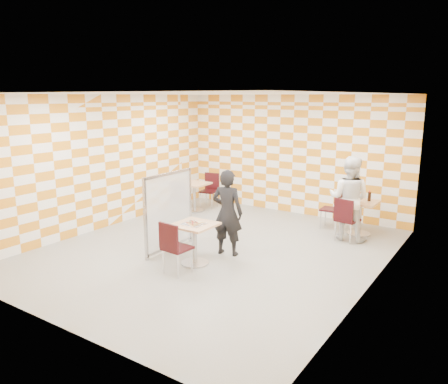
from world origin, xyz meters
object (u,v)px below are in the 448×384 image
object	(u,v)px
chair_empty_near	(180,196)
chair_empty_far	(210,187)
chair_second_front	(346,216)
man_dark	(227,213)
man_white	(349,198)
chair_second_side	(335,206)
chair_main_front	(173,244)
second_table	(360,212)
soda_bottle	(369,196)
empty_table	(194,192)
partition	(169,211)
sport_bottle	(357,196)
main_table	(195,237)

from	to	relation	value
chair_empty_near	chair_empty_far	bearing A→B (deg)	90.24
chair_second_front	chair_empty_near	size ratio (longest dim) A/B	1.00
man_dark	man_white	bearing A→B (deg)	-137.35
chair_second_front	chair_second_side	xyz separation A→B (m)	(-0.49, 0.74, 0.00)
chair_main_front	chair_empty_near	xyz separation A→B (m)	(-2.18, 2.83, 0.00)
second_table	soda_bottle	size ratio (longest dim) A/B	3.26
empty_table	partition	world-z (taller)	partition
sport_bottle	chair_second_side	bearing A→B (deg)	-178.50
sport_bottle	main_table	bearing A→B (deg)	-118.04
chair_second_side	soda_bottle	size ratio (longest dim) A/B	4.02
partition	chair_second_front	bearing A→B (deg)	41.60
sport_bottle	chair_second_front	bearing A→B (deg)	-89.33
main_table	partition	bearing A→B (deg)	160.44
partition	man_dark	size ratio (longest dim) A/B	0.95
chair_second_side	partition	size ratio (longest dim) A/B	0.60
chair_second_front	partition	distance (m)	3.60
man_white	soda_bottle	bearing A→B (deg)	-119.51
chair_empty_far	chair_second_side	bearing A→B (deg)	-1.92
chair_empty_far	sport_bottle	world-z (taller)	sport_bottle
empty_table	chair_second_front	distance (m)	4.13
man_dark	man_white	xyz separation A→B (m)	(1.61, 2.17, 0.06)
man_white	main_table	bearing A→B (deg)	54.96
sport_bottle	empty_table	bearing A→B (deg)	-173.35
man_dark	chair_second_side	bearing A→B (deg)	-123.84
chair_second_front	chair_empty_near	bearing A→B (deg)	-173.55
chair_second_side	man_dark	world-z (taller)	man_dark
chair_second_front	chair_second_side	bearing A→B (deg)	123.21
chair_empty_far	soda_bottle	bearing A→B (deg)	-1.29
chair_empty_near	sport_bottle	world-z (taller)	sport_bottle
partition	man_white	size ratio (longest dim) A/B	0.88
main_table	chair_main_front	xyz separation A→B (m)	(0.01, -0.60, 0.04)
chair_empty_far	man_dark	size ratio (longest dim) A/B	0.56
empty_table	chair_empty_far	bearing A→B (deg)	80.17
man_white	sport_bottle	bearing A→B (deg)	-94.48
main_table	second_table	bearing A→B (deg)	60.05
man_dark	chair_empty_far	bearing A→B (deg)	-60.37
chair_empty_near	soda_bottle	bearing A→B (deg)	15.96
partition	sport_bottle	bearing A→B (deg)	49.54
chair_empty_near	partition	distance (m)	2.35
empty_table	man_white	world-z (taller)	man_white
partition	chair_empty_near	bearing A→B (deg)	124.41
soda_bottle	chair_empty_far	bearing A→B (deg)	178.71
main_table	soda_bottle	bearing A→B (deg)	58.81
empty_table	chair_empty_far	xyz separation A→B (m)	(0.10, 0.59, 0.04)
chair_second_side	sport_bottle	bearing A→B (deg)	1.50
chair_main_front	chair_second_front	bearing A→B (deg)	60.88
main_table	chair_main_front	world-z (taller)	chair_main_front
partition	man_dark	xyz separation A→B (m)	(1.06, 0.44, 0.03)
empty_table	chair_main_front	size ratio (longest dim) A/B	0.81
chair_second_front	sport_bottle	xyz separation A→B (m)	(-0.01, 0.75, 0.29)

